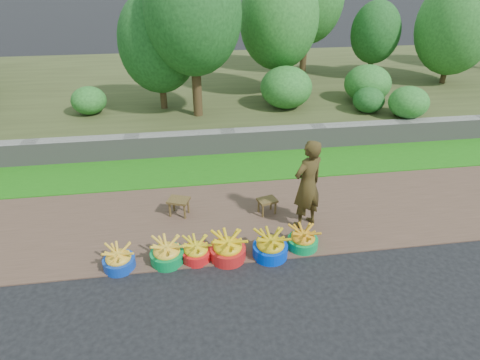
{
  "coord_description": "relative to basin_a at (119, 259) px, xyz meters",
  "views": [
    {
      "loc": [
        -0.99,
        -4.72,
        4.09
      ],
      "look_at": [
        -0.11,
        1.3,
        0.75
      ],
      "focal_mm": 30.0,
      "sensor_mm": 36.0,
      "label": 1
    }
  ],
  "objects": [
    {
      "name": "retaining_wall",
      "position": [
        2.11,
        3.92,
        0.12
      ],
      "size": [
        80.0,
        0.35,
        0.55
      ],
      "primitive_type": "cube",
      "color": "gray",
      "rests_on": "ground"
    },
    {
      "name": "earth_bank",
      "position": [
        2.11,
        8.82,
        0.09
      ],
      "size": [
        80.0,
        10.0,
        0.5
      ],
      "primitive_type": "cube",
      "color": "#404822",
      "rests_on": "ground"
    },
    {
      "name": "basin_a",
      "position": [
        0.0,
        0.0,
        0.0
      ],
      "size": [
        0.48,
        0.48,
        0.36
      ],
      "color": "#0D37AA",
      "rests_on": "ground"
    },
    {
      "name": "basin_e",
      "position": [
        2.31,
        -0.05,
        0.02
      ],
      "size": [
        0.55,
        0.55,
        0.41
      ],
      "color": "#0034D1",
      "rests_on": "ground"
    },
    {
      "name": "stool_right",
      "position": [
        2.5,
        1.12,
        0.09
      ],
      "size": [
        0.39,
        0.33,
        0.29
      ],
      "rotation": [
        0.0,
        0.0,
        0.27
      ],
      "color": "#513E1E",
      "rests_on": "dirt_shoulder"
    },
    {
      "name": "basin_c",
      "position": [
        1.16,
        0.04,
        -0.0
      ],
      "size": [
        0.47,
        0.47,
        0.35
      ],
      "color": "red",
      "rests_on": "ground"
    },
    {
      "name": "stool_left",
      "position": [
        0.92,
        1.3,
        0.12
      ],
      "size": [
        0.45,
        0.4,
        0.33
      ],
      "rotation": [
        0.0,
        0.0,
        -0.37
      ],
      "color": "#513E1E",
      "rests_on": "dirt_shoulder"
    },
    {
      "name": "vendor_woman",
      "position": [
        3.07,
        0.68,
        0.66
      ],
      "size": [
        0.69,
        0.6,
        1.59
      ],
      "primitive_type": "imported",
      "rotation": [
        0.0,
        0.0,
        3.6
      ],
      "color": "black",
      "rests_on": "dirt_shoulder"
    },
    {
      "name": "dirt_shoulder",
      "position": [
        2.11,
        1.07,
        -0.15
      ],
      "size": [
        80.0,
        2.5,
        0.02
      ],
      "primitive_type": "cube",
      "color": "brown",
      "rests_on": "ground"
    },
    {
      "name": "basin_b",
      "position": [
        0.72,
        0.03,
        0.01
      ],
      "size": [
        0.52,
        0.52,
        0.39
      ],
      "color": "#067F3B",
      "rests_on": "ground"
    },
    {
      "name": "vegetation",
      "position": [
        1.26,
        7.38,
        2.41
      ],
      "size": [
        27.78,
        8.45,
        4.37
      ],
      "color": "#3B2D17",
      "rests_on": "earth_bank"
    },
    {
      "name": "ground_plane",
      "position": [
        2.11,
        -0.18,
        -0.16
      ],
      "size": [
        120.0,
        120.0,
        0.0
      ],
      "primitive_type": "plane",
      "color": "black",
      "rests_on": "ground"
    },
    {
      "name": "basin_d",
      "position": [
        1.65,
        -0.01,
        0.03
      ],
      "size": [
        0.56,
        0.56,
        0.42
      ],
      "color": "red",
      "rests_on": "ground"
    },
    {
      "name": "basin_f",
      "position": [
        2.87,
        0.07,
        0.0
      ],
      "size": [
        0.49,
        0.49,
        0.36
      ],
      "color": "#068C43",
      "rests_on": "ground"
    },
    {
      "name": "grass_verge",
      "position": [
        2.11,
        3.07,
        -0.14
      ],
      "size": [
        80.0,
        1.5,
        0.04
      ],
      "primitive_type": "cube",
      "color": "#1E7011",
      "rests_on": "ground"
    }
  ]
}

